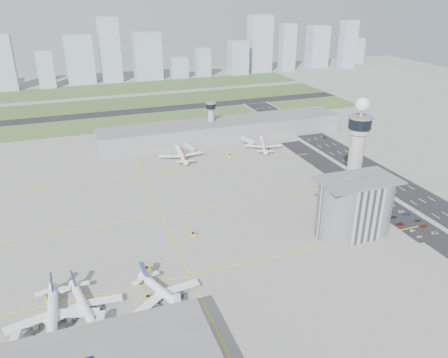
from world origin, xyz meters
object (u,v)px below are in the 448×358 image
object	(u,v)px
jet_bridge_far_1	(243,139)
car_lot_3	(394,217)
control_tower	(357,148)
jet_bridge_far_0	(185,146)
airplane_near_b	(84,304)
tug_1	(147,269)
admin_building	(354,206)
car_lot_0	(419,236)
airplane_near_a	(51,314)
car_lot_4	(385,213)
car_lot_8	(418,220)
car_lot_10	(401,211)
airplane_far_a	(181,150)
car_hw_4	(276,120)
airplane_near_c	(167,292)
airplane_far_b	(264,142)
car_hw_1	(374,171)
tug_2	(148,297)
jet_bridge_near_1	(99,343)
car_lot_1	(413,231)
tug_0	(49,299)
car_lot_5	(377,206)
car_lot_2	(401,224)
tug_4	(186,158)
car_lot_11	(393,205)
tug_3	(193,234)
car_lot_9	(407,214)
car_lot_7	(424,226)
secondary_tower	(211,118)
car_hw_2	(324,137)
jet_bridge_near_2	(179,323)

from	to	relation	value
jet_bridge_far_1	car_lot_3	world-z (taller)	jet_bridge_far_1
control_tower	jet_bridge_far_0	size ratio (longest dim) A/B	4.61
airplane_near_b	tug_1	xyz separation A→B (m)	(28.60, 20.68, -4.22)
admin_building	car_lot_0	bearing A→B (deg)	-29.73
airplane_near_a	jet_bridge_far_1	bearing A→B (deg)	140.62
jet_bridge_far_1	car_lot_4	size ratio (longest dim) A/B	3.68
jet_bridge_far_0	car_lot_8	world-z (taller)	jet_bridge_far_0
car_lot_10	airplane_far_a	bearing A→B (deg)	37.77
airplane_near_b	car_hw_4	bearing A→B (deg)	126.98
airplane_near_c	jet_bridge_far_1	size ratio (longest dim) A/B	2.77
admin_building	airplane_far_b	xyz separation A→B (m)	(10.57, 135.81, -10.14)
car_lot_8	car_hw_1	distance (m)	70.98
car_hw_4	airplane_far_a	bearing A→B (deg)	-157.16
car_lot_8	jet_bridge_far_1	bearing A→B (deg)	23.11
airplane_near_b	tug_2	world-z (taller)	airplane_near_b
jet_bridge_near_1	car_lot_1	bearing A→B (deg)	-70.51
tug_0	car_lot_3	distance (m)	184.54
car_lot_3	car_lot_1	bearing A→B (deg)	174.19
car_hw_1	jet_bridge_far_1	bearing A→B (deg)	117.71
tug_0	car_lot_5	distance (m)	185.64
car_lot_2	car_lot_10	xyz separation A→B (m)	(10.50, 11.75, 0.01)
car_lot_5	airplane_near_c	bearing A→B (deg)	115.94
tug_4	car_lot_11	bearing A→B (deg)	-90.37
tug_0	car_lot_10	xyz separation A→B (m)	(192.93, 13.29, -0.32)
airplane_near_a	car_lot_0	size ratio (longest dim) A/B	12.41
airplane_near_b	tug_3	distance (m)	72.07
control_tower	car_lot_9	xyz separation A→B (m)	(21.11, -25.15, -34.45)
tug_3	airplane_far_a	bearing A→B (deg)	177.54
car_lot_10	car_lot_7	bearing A→B (deg)	-178.38
tug_0	car_hw_1	xyz separation A→B (m)	(216.34, 69.05, -0.30)
car_lot_0	secondary_tower	bearing A→B (deg)	13.40
car_hw_2	jet_bridge_far_1	bearing A→B (deg)	179.30
jet_bridge_near_2	car_lot_11	size ratio (longest dim) A/B	3.23
car_lot_8	airplane_near_b	bearing A→B (deg)	102.87
airplane_near_b	jet_bridge_far_1	world-z (taller)	airplane_near_b
tug_4	airplane_far_b	bearing A→B (deg)	-37.39
car_lot_10	car_hw_4	size ratio (longest dim) A/B	1.22
tug_2	car_lot_3	bearing A→B (deg)	26.37
car_lot_5	car_lot_10	size ratio (longest dim) A/B	0.84
car_lot_9	car_lot_10	world-z (taller)	car_lot_10
airplane_near_c	car_lot_0	size ratio (longest dim) A/B	11.45
car_lot_1	car_lot_5	xyz separation A→B (m)	(0.39, 30.25, 0.05)
jet_bridge_far_1	tug_3	xyz separation A→B (m)	(-80.97, -129.08, -1.92)
airplane_near_c	car_hw_1	world-z (taller)	airplane_near_c
airplane_near_c	jet_bridge_near_2	size ratio (longest dim) A/B	2.77
car_lot_7	car_hw_2	xyz separation A→B (m)	(30.09, 150.10, 0.07)
airplane_far_b	tug_4	bearing A→B (deg)	111.60
jet_bridge_near_2	secondary_tower	bearing A→B (deg)	-11.47
admin_building	car_hw_2	xyz separation A→B (m)	(70.97, 140.96, -14.66)
car_lot_2	car_lot_9	distance (m)	13.68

